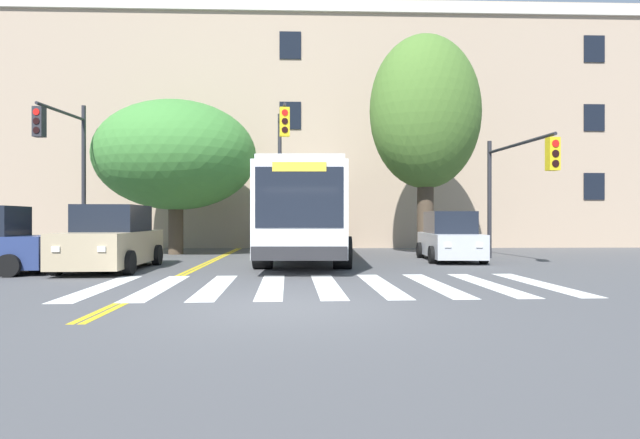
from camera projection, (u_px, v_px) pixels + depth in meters
The scene contains 14 objects.
ground_plane at pixel (283, 307), 8.51m from camera, with size 120.00×120.00×0.00m, color #4C4C4F.
crosswalk at pixel (327, 286), 11.25m from camera, with size 10.58×4.50×0.01m.
lane_line_yellow_inner at pixel (237, 249), 25.11m from camera, with size 0.12×36.00×0.01m, color gold.
lane_line_yellow_outer at pixel (240, 249), 25.11m from camera, with size 0.12×36.00×0.01m, color gold.
city_bus at pixel (306, 211), 18.84m from camera, with size 3.22×12.48×3.21m.
car_tan_near_lane at pixel (112, 240), 14.84m from camera, with size 2.23×4.68×1.92m.
car_silver_far_lane at pixel (450, 238), 18.03m from camera, with size 2.13×4.13×1.77m.
car_black_behind_bus at pixel (310, 232), 27.87m from camera, with size 2.12×4.43×1.76m.
traffic_light_near_corner at pixel (516, 174), 17.26m from camera, with size 0.61×4.44×4.51m.
traffic_light_far_corner at pixel (67, 154), 18.04m from camera, with size 0.57×2.90×5.86m.
traffic_light_overhead at pixel (282, 156), 19.23m from camera, with size 0.58×3.33×5.83m.
street_tree_curbside_large at pixel (425, 113), 20.67m from camera, with size 6.34×6.11×9.13m.
street_tree_curbside_small at pixel (176, 156), 21.28m from camera, with size 9.63×9.59×6.51m.
building_facade at pixel (292, 136), 29.57m from camera, with size 39.70×8.24×12.84m.
Camera 1 is at (0.34, -8.52, 1.51)m, focal length 28.00 mm.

